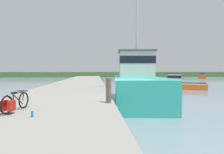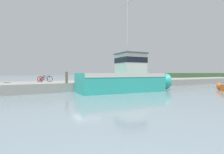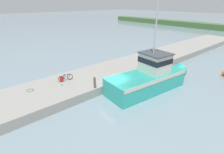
{
  "view_description": "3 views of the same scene",
  "coord_description": "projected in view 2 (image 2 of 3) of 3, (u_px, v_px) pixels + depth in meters",
  "views": [
    {
      "loc": [
        -1.91,
        -9.9,
        2.49
      ],
      "look_at": [
        -0.97,
        0.59,
        2.1
      ],
      "focal_mm": 28.0,
      "sensor_mm": 36.0,
      "label": 1
    },
    {
      "loc": [
        16.51,
        -7.03,
        1.99
      ],
      "look_at": [
        0.12,
        3.04,
        1.54
      ],
      "focal_mm": 28.0,
      "sensor_mm": 36.0,
      "label": 2
    },
    {
      "loc": [
        12.03,
        -10.89,
        9.16
      ],
      "look_at": [
        -0.85,
        0.35,
        1.76
      ],
      "focal_mm": 28.0,
      "sensor_mm": 36.0,
      "label": 3
    }
  ],
  "objects": [
    {
      "name": "mooring_post",
      "position": [
        67.0,
        77.0,
        18.05
      ],
      "size": [
        0.25,
        0.25,
        1.18
      ],
      "primitive_type": "cylinder",
      "color": "brown",
      "rests_on": "dock_pier"
    },
    {
      "name": "fishing_boat_main",
      "position": [
        125.0,
        77.0,
        18.69
      ],
      "size": [
        4.41,
        11.01,
        11.22
      ],
      "rotation": [
        0.0,
        0.0,
        -0.11
      ],
      "color": "teal",
      "rests_on": "ground_plane"
    },
    {
      "name": "ground_plane",
      "position": [
        86.0,
        92.0,
        17.79
      ],
      "size": [
        320.0,
        320.0,
        0.0
      ],
      "primitive_type": "plane",
      "color": "gray"
    },
    {
      "name": "water_bottle_by_bike",
      "position": [
        35.0,
        81.0,
        20.16
      ],
      "size": [
        0.06,
        0.06,
        0.22
      ],
      "primitive_type": "cylinder",
      "color": "silver",
      "rests_on": "dock_pier"
    },
    {
      "name": "bicycle_touring",
      "position": [
        44.0,
        79.0,
        20.35
      ],
      "size": [
        0.59,
        1.67,
        0.74
      ],
      "rotation": [
        0.0,
        0.0,
        -0.17
      ],
      "color": "black",
      "rests_on": "dock_pier"
    },
    {
      "name": "water_bottle_on_curb",
      "position": [
        38.0,
        82.0,
        19.13
      ],
      "size": [
        0.07,
        0.07,
        0.2
      ],
      "primitive_type": "cylinder",
      "color": "blue",
      "rests_on": "dock_pier"
    },
    {
      "name": "dock_pier",
      "position": [
        72.0,
        85.0,
        21.35
      ],
      "size": [
        6.29,
        80.0,
        0.95
      ],
      "primitive_type": "cube",
      "color": "gray",
      "rests_on": "ground_plane"
    },
    {
      "name": "hose_coil",
      "position": [
        7.0,
        83.0,
        18.5
      ],
      "size": [
        0.67,
        0.67,
        0.04
      ],
      "primitive_type": "torus",
      "color": "#197A2D",
      "rests_on": "dock_pier"
    }
  ]
}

